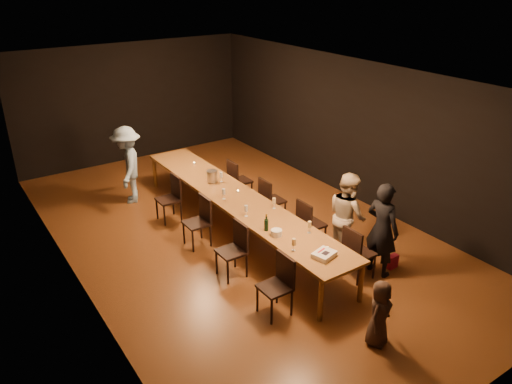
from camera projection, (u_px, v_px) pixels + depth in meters
ground at (237, 232)px, 9.64m from camera, size 10.00×10.00×0.00m
room_shell at (235, 129)px, 8.78m from camera, size 6.04×10.04×3.02m
table at (236, 199)px, 9.35m from camera, size 0.90×6.00×0.75m
chair_right_0 at (359, 252)px, 8.07m from camera, size 0.42×0.42×0.93m
chair_right_1 at (312, 223)px, 8.97m from camera, size 0.42×0.42×0.93m
chair_right_2 at (273, 200)px, 9.88m from camera, size 0.42×0.42×0.93m
chair_right_3 at (240, 180)px, 10.78m from camera, size 0.42×0.42×0.93m
chair_left_0 at (275, 287)px, 7.20m from camera, size 0.42×0.42×0.93m
chair_left_1 at (231, 251)px, 8.11m from camera, size 0.42×0.42×0.93m
chair_left_2 at (197, 222)px, 9.01m from camera, size 0.42×0.42×0.93m
chair_left_3 at (168, 199)px, 9.91m from camera, size 0.42×0.42×0.93m
woman_birthday at (382, 229)px, 8.05m from camera, size 0.47×0.64×1.62m
woman_tan at (347, 215)px, 8.57m from camera, size 0.77×0.89×1.56m
man_blue at (128, 165)px, 10.58m from camera, size 1.02×1.24×1.68m
child at (379, 313)px, 6.63m from camera, size 0.55×0.46×0.97m
gift_bag_red at (392, 262)px, 8.46m from camera, size 0.21×0.12×0.24m
gift_bag_blue at (361, 258)px, 8.52m from camera, size 0.27×0.23×0.29m
birthday_cake at (324, 254)px, 7.40m from camera, size 0.38×0.34×0.08m
plate_stack at (276, 233)px, 7.98m from camera, size 0.23×0.23×0.10m
champagne_bottle at (266, 222)px, 8.09m from camera, size 0.08×0.08×0.30m
ice_bucket at (212, 176)px, 9.94m from camera, size 0.25×0.25×0.24m
wineglass_0 at (294, 245)px, 7.53m from camera, size 0.06×0.06×0.21m
wineglass_1 at (309, 227)px, 8.03m from camera, size 0.06×0.06×0.21m
wineglass_2 at (246, 211)px, 8.57m from camera, size 0.06×0.06×0.21m
wineglass_3 at (274, 203)px, 8.84m from camera, size 0.06×0.06×0.21m
wineglass_4 at (224, 194)px, 9.20m from camera, size 0.06×0.06×0.21m
wineglass_5 at (221, 177)px, 9.94m from camera, size 0.06×0.06×0.21m
tealight_near at (327, 248)px, 7.60m from camera, size 0.05×0.05×0.03m
tealight_mid at (238, 191)px, 9.52m from camera, size 0.05×0.05×0.03m
tealight_far at (194, 163)px, 10.88m from camera, size 0.05×0.05×0.03m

